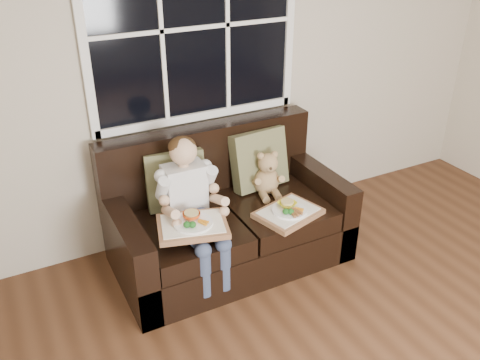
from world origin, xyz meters
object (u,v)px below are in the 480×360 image
loveseat (226,221)px  tray_right (288,212)px  teddy_bear (267,176)px  tray_left (193,225)px  child (191,197)px

loveseat → tray_right: size_ratio=3.34×
teddy_bear → tray_left: teddy_bear is taller
tray_right → loveseat: bearing=118.0°
child → tray_right: size_ratio=1.85×
teddy_bear → child: bearing=-154.6°
loveseat → teddy_bear: bearing=2.9°
loveseat → teddy_bear: size_ratio=4.74×
loveseat → child: size_ratio=1.81×
child → tray_left: size_ratio=1.79×
child → loveseat: bearing=20.9°
child → tray_left: bearing=-110.4°
child → teddy_bear: size_ratio=2.62×
tray_left → tray_right: tray_left is taller
loveseat → tray_left: (-0.40, -0.32, 0.27)m
teddy_bear → tray_left: (-0.76, -0.34, -0.02)m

